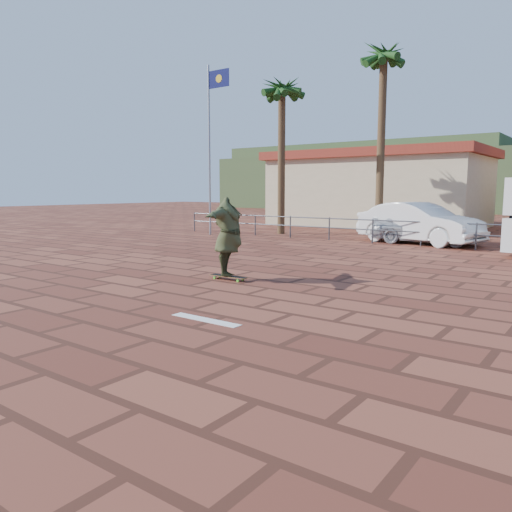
{
  "coord_description": "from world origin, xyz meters",
  "views": [
    {
      "loc": [
        6.25,
        -7.3,
        2.18
      ],
      "look_at": [
        0.09,
        1.07,
        0.8
      ],
      "focal_mm": 35.0,
      "sensor_mm": 36.0,
      "label": 1
    }
  ],
  "objects_px": {
    "longboard": "(228,277)",
    "skateboarder": "(228,237)",
    "car_silver": "(426,226)",
    "car_white": "(419,223)"
  },
  "relations": [
    {
      "from": "longboard",
      "to": "car_white",
      "type": "bearing_deg",
      "value": 83.36
    },
    {
      "from": "longboard",
      "to": "skateboarder",
      "type": "xyz_separation_m",
      "value": [
        -0.0,
        0.0,
        0.98
      ]
    },
    {
      "from": "longboard",
      "to": "car_silver",
      "type": "bearing_deg",
      "value": 81.82
    },
    {
      "from": "car_silver",
      "to": "skateboarder",
      "type": "bearing_deg",
      "value": 173.15
    },
    {
      "from": "skateboarder",
      "to": "car_white",
      "type": "relative_size",
      "value": 0.46
    },
    {
      "from": "skateboarder",
      "to": "car_silver",
      "type": "bearing_deg",
      "value": -28.7
    },
    {
      "from": "car_silver",
      "to": "car_white",
      "type": "xyz_separation_m",
      "value": [
        -0.3,
        0.0,
        0.11
      ]
    },
    {
      "from": "longboard",
      "to": "car_white",
      "type": "relative_size",
      "value": 0.2
    },
    {
      "from": "skateboarder",
      "to": "longboard",
      "type": "bearing_deg",
      "value": -157.26
    },
    {
      "from": "longboard",
      "to": "skateboarder",
      "type": "bearing_deg",
      "value": 133.26
    }
  ]
}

